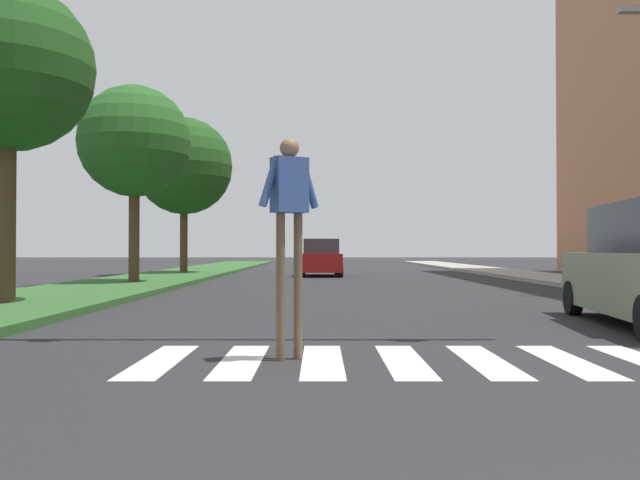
{
  "coord_description": "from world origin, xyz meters",
  "views": [
    {
      "loc": [
        -0.93,
        -0.49,
        1.24
      ],
      "look_at": [
        -0.87,
        17.9,
        1.51
      ],
      "focal_mm": 36.13,
      "sensor_mm": 36.0,
      "label": 1
    }
  ],
  "objects": [
    {
      "name": "traffic_light_gantry",
      "position": [
        -2.99,
        8.13,
        4.37
      ],
      "size": [
        9.12,
        0.3,
        6.0
      ],
      "color": "gold",
      "rests_on": "median_strip"
    },
    {
      "name": "tree_distant",
      "position": [
        -7.41,
        30.07,
        5.2
      ],
      "size": [
        4.6,
        4.6,
        7.36
      ],
      "color": "#4C3823",
      "rests_on": "median_strip"
    },
    {
      "name": "sidewalk_right",
      "position": [
        8.39,
        28.0,
        0.07
      ],
      "size": [
        3.0,
        64.0,
        0.15
      ],
      "primitive_type": "cube",
      "color": "#9E9991",
      "rests_on": "ground_plane"
    },
    {
      "name": "pedestrian_performer",
      "position": [
        -1.27,
        6.72,
        1.66
      ],
      "size": [
        0.69,
        0.44,
        2.49
      ],
      "color": "brown",
      "rests_on": "ground_plane"
    },
    {
      "name": "tree_far",
      "position": [
        -7.23,
        21.27,
        4.89
      ],
      "size": [
        3.78,
        3.78,
        6.65
      ],
      "color": "#4C3823",
      "rests_on": "median_strip"
    },
    {
      "name": "tree_mid",
      "position": [
        -7.4,
        12.76,
        4.99
      ],
      "size": [
        3.5,
        3.5,
        6.63
      ],
      "color": "#4C3823",
      "rests_on": "median_strip"
    },
    {
      "name": "median_strip",
      "position": [
        -7.42,
        28.0,
        0.07
      ],
      "size": [
        4.08,
        64.0,
        0.15
      ],
      "primitive_type": "cube",
      "color": "#2D5B28",
      "rests_on": "ground_plane"
    },
    {
      "name": "crosswalk",
      "position": [
        0.0,
        6.64,
        0.0
      ],
      "size": [
        5.85,
        2.2,
        0.01
      ],
      "color": "silver",
      "rests_on": "ground_plane"
    },
    {
      "name": "ground_plane",
      "position": [
        0.0,
        30.0,
        0.0
      ],
      "size": [
        140.0,
        140.0,
        0.0
      ],
      "primitive_type": "plane",
      "color": "#262628"
    },
    {
      "name": "sedan_midblock",
      "position": [
        -0.89,
        29.44,
        0.8
      ],
      "size": [
        1.97,
        4.15,
        1.72
      ],
      "color": "maroon",
      "rests_on": "ground_plane"
    }
  ]
}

